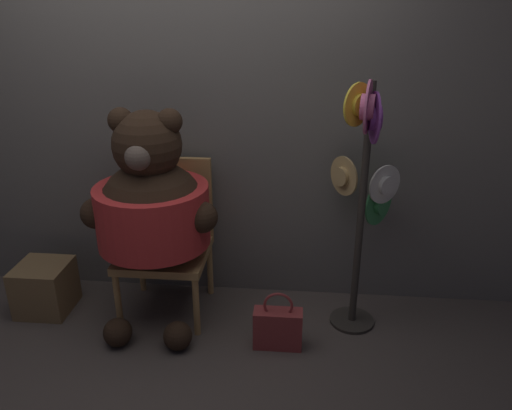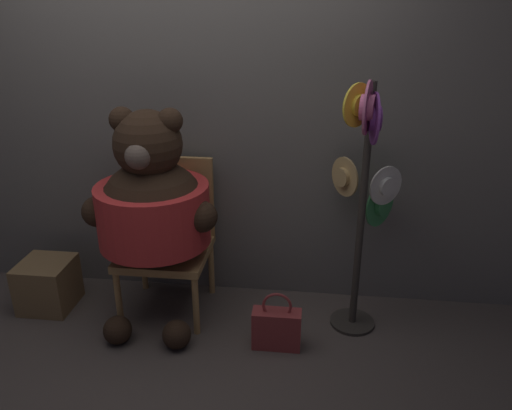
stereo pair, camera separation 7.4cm
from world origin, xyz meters
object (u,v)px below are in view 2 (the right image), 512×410
Objects in this scene: chair at (168,233)px; handbag_on_ground at (277,328)px; hat_display_rack at (366,186)px; teddy_bear at (153,207)px.

chair is 0.93m from handbag_on_ground.
hat_display_rack is at bearing 31.38° from handbag_on_ground.
handbag_on_ground is (0.74, -0.40, -0.38)m from chair.
handbag_on_ground is (0.77, -0.22, -0.64)m from teddy_bear.
handbag_on_ground is at bearing -15.81° from teddy_bear.
teddy_bear is 0.88× the size of hat_display_rack.
chair reaches higher than handbag_on_ground.
chair is at bearing 151.68° from handbag_on_ground.
teddy_bear is 3.70× the size of handbag_on_ground.
hat_display_rack is 4.19× the size of handbag_on_ground.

